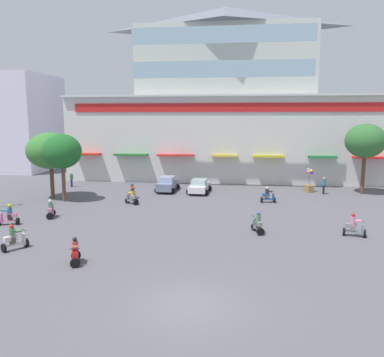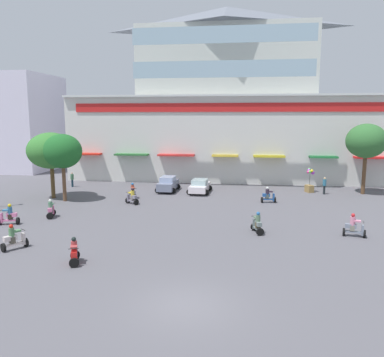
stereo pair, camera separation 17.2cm
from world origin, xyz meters
TOP-DOWN VIEW (x-y plane):
  - ground_plane at (0.00, 13.00)m, footprint 128.00×128.00m
  - colonial_building at (0.00, 35.23)m, footprint 38.41×14.39m
  - flank_building_left at (-32.33, 39.03)m, footprint 13.25×11.46m
  - plaza_tree_0 at (-14.19, 18.65)m, footprint 3.58×3.20m
  - plaza_tree_1 at (14.55, 25.74)m, footprint 3.95×3.99m
  - plaza_tree_2 at (-15.93, 19.84)m, footprint 4.43×4.53m
  - parked_car_0 at (-5.52, 24.67)m, footprint 2.30×4.01m
  - parked_car_1 at (-2.09, 24.22)m, footprint 2.45×4.09m
  - scooter_rider_0 at (-12.55, 12.79)m, footprint 0.89×1.42m
  - scooter_rider_1 at (-11.16, 5.55)m, footprint 1.27×1.52m
  - scooter_rider_2 at (-7.58, 18.20)m, footprint 1.39×1.18m
  - scooter_rider_3 at (9.59, 10.71)m, footprint 1.48×0.83m
  - scooter_rider_4 at (3.32, 10.69)m, footprint 0.88×1.45m
  - scooter_rider_5 at (-14.63, 10.51)m, footprint 1.48×0.82m
  - scooter_rider_6 at (-8.22, 20.71)m, footprint 1.11×1.50m
  - scooter_rider_7 at (-6.64, 3.87)m, footprint 0.98×1.44m
  - scooter_rider_9 at (4.67, 20.41)m, footprint 1.38×0.68m
  - pedestrian_0 at (10.59, 25.07)m, footprint 0.41×0.41m
  - pedestrian_1 at (-16.71, 25.83)m, footprint 0.48×0.48m
  - balloon_vendor_cart at (9.29, 26.04)m, footprint 0.92×1.06m

SIDE VIEW (x-z plane):
  - ground_plane at x=0.00m, z-range 0.00..0.00m
  - scooter_rider_7 at x=-6.64m, z-range -0.13..1.32m
  - scooter_rider_0 at x=-12.55m, z-range -0.13..1.37m
  - scooter_rider_9 at x=4.67m, z-range -0.12..1.36m
  - scooter_rider_2 at x=-7.58m, z-range -0.12..1.36m
  - scooter_rider_6 at x=-8.22m, z-range -0.13..1.38m
  - scooter_rider_4 at x=3.32m, z-range -0.12..1.39m
  - scooter_rider_3 at x=9.59m, z-range -0.14..1.43m
  - scooter_rider_5 at x=-14.63m, z-range -0.13..1.42m
  - scooter_rider_1 at x=-11.16m, z-range -0.13..1.43m
  - parked_car_1 at x=-2.09m, z-range 0.01..1.42m
  - parked_car_0 at x=-5.52m, z-range 0.00..1.58m
  - pedestrian_1 at x=-16.71m, z-range 0.11..1.77m
  - pedestrian_0 at x=10.59m, z-range 0.12..1.87m
  - balloon_vendor_cart at x=9.29m, z-range -0.21..2.33m
  - plaza_tree_2 at x=-15.93m, z-range 1.43..7.79m
  - plaza_tree_0 at x=-14.19m, z-range 1.52..7.80m
  - plaza_tree_1 at x=14.55m, z-range 1.82..8.97m
  - flank_building_left at x=-32.33m, z-range 0.00..13.84m
  - colonial_building at x=0.00m, z-range -1.76..19.53m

